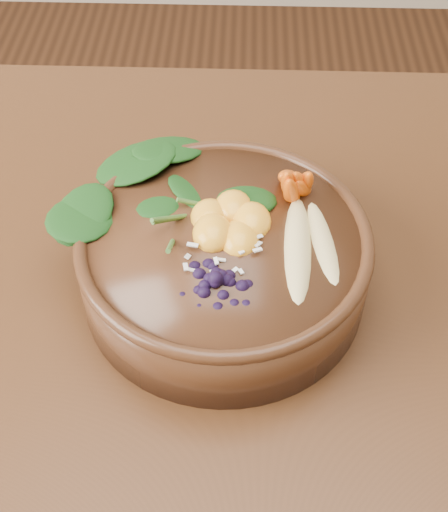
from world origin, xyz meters
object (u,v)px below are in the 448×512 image
at_px(mandarin_cluster, 229,212).
at_px(blueberry_pile, 215,269).
at_px(banana_halves, 312,235).
at_px(carrot_cluster, 289,160).
at_px(stoneware_bowl, 224,263).
at_px(kale_heap, 191,174).
at_px(dining_table, 283,414).

distance_m(mandarin_cluster, blueberry_pile, 0.07).
bearing_deg(blueberry_pile, banana_halves, 30.22).
distance_m(carrot_cluster, blueberry_pile, 0.13).
bearing_deg(stoneware_bowl, banana_halves, -5.52).
bearing_deg(kale_heap, mandarin_cluster, -50.05).
bearing_deg(blueberry_pile, mandarin_cluster, 82.47).
distance_m(kale_heap, blueberry_pile, 0.12).
relative_size(banana_halves, blueberry_pile, 1.20).
relative_size(kale_heap, blueberry_pile, 1.42).
relative_size(dining_table, carrot_cluster, 22.06).
distance_m(dining_table, banana_halves, 0.19).
bearing_deg(mandarin_cluster, kale_heap, 129.95).
distance_m(stoneware_bowl, blueberry_pile, 0.08).
distance_m(stoneware_bowl, mandarin_cluster, 0.05).
height_order(kale_heap, banana_halves, kale_heap).
bearing_deg(mandarin_cluster, carrot_cluster, 41.93).
xyz_separation_m(kale_heap, blueberry_pile, (0.03, -0.11, -0.00)).
height_order(mandarin_cluster, blueberry_pile, blueberry_pile).
xyz_separation_m(kale_heap, mandarin_cluster, (0.04, -0.04, -0.01)).
height_order(dining_table, carrot_cluster, carrot_cluster).
bearing_deg(carrot_cluster, kale_heap, -169.49).
bearing_deg(banana_halves, blueberry_pile, -141.51).
height_order(kale_heap, mandarin_cluster, kale_heap).
relative_size(mandarin_cluster, blueberry_pile, 0.69).
bearing_deg(carrot_cluster, blueberry_pile, -109.55).
height_order(dining_table, banana_halves, banana_halves).
bearing_deg(kale_heap, dining_table, -56.34).
distance_m(banana_halves, blueberry_pile, 0.09).
relative_size(stoneware_bowl, blueberry_pile, 2.16).
bearing_deg(banana_halves, stoneware_bowl, -177.26).
relative_size(stoneware_bowl, banana_halves, 1.81).
bearing_deg(carrot_cluster, dining_table, -80.21).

